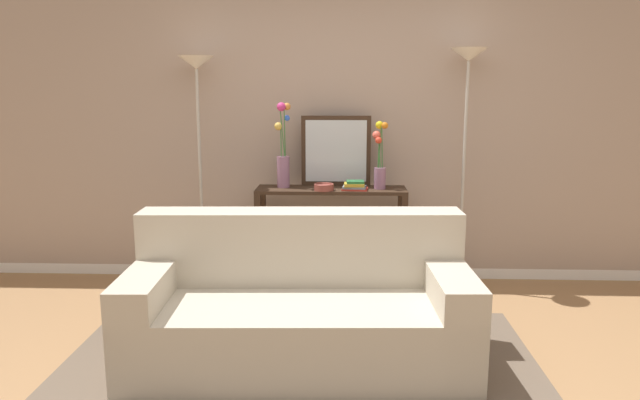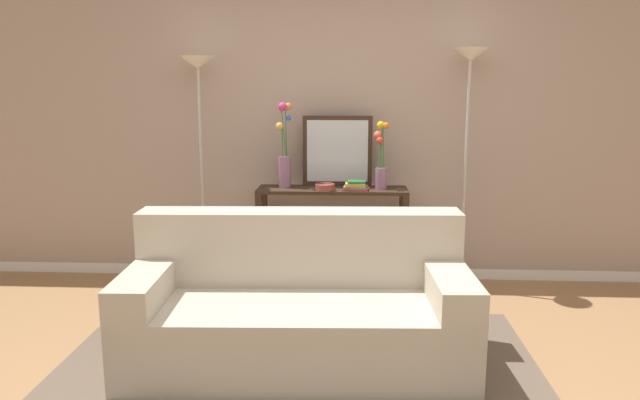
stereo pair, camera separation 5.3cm
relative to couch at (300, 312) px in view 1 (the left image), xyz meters
The scene contains 13 objects.
ground_plane 0.54m from the couch, 46.20° to the right, with size 16.00×16.00×0.02m, color #9E754C.
back_wall 2.04m from the couch, 79.85° to the left, with size 12.00×0.15×2.84m.
area_rug 0.35m from the couch, 89.11° to the right, with size 2.83×1.90×0.01m.
couch is the anchor object (origin of this frame).
console_table 1.38m from the couch, 83.42° to the left, with size 1.20×0.34×0.83m.
floor_lamp_left 2.01m from the couch, 123.42° to the left, with size 0.28×0.28×1.87m.
floor_lamp_right 2.19m from the couch, 48.68° to the left, with size 0.28×0.28×1.92m.
wall_mirror 1.70m from the couch, 82.67° to the left, with size 0.57×0.02×0.57m.
vase_tall_flowers 1.59m from the couch, 99.57° to the left, with size 0.13×0.12×0.68m.
vase_short_flowers 1.62m from the couch, 68.08° to the left, with size 0.12×0.12×0.54m.
fruit_bowl 1.37m from the couch, 85.41° to the left, with size 0.16×0.16×0.05m.
book_stack 1.43m from the couch, 74.99° to the left, with size 0.21×0.16×0.07m.
book_row_under_console 1.38m from the couch, 97.18° to the left, with size 0.35×0.18×0.13m.
Camera 1 is at (-0.05, -2.99, 1.63)m, focal length 33.07 mm.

